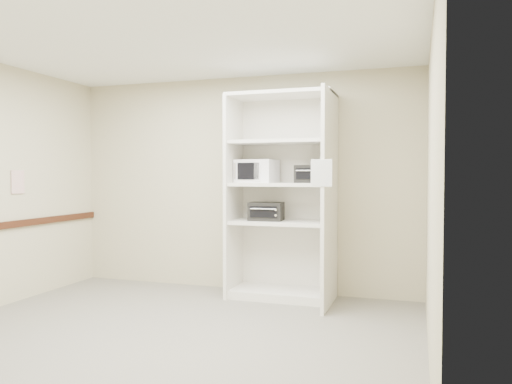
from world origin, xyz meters
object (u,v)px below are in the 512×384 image
(toaster_oven_upper, at_px, (312,174))
(shelving_unit, at_px, (285,203))
(microwave, at_px, (257,171))
(toaster_oven_lower, at_px, (266,211))

(toaster_oven_upper, bearing_deg, shelving_unit, -168.00)
(microwave, bearing_deg, toaster_oven_upper, 5.24)
(shelving_unit, distance_m, microwave, 0.53)
(microwave, bearing_deg, shelving_unit, -0.76)
(shelving_unit, xyz_separation_m, toaster_oven_upper, (0.31, 0.03, 0.34))
(shelving_unit, bearing_deg, toaster_oven_lower, -174.57)
(toaster_oven_lower, bearing_deg, shelving_unit, 1.15)
(shelving_unit, height_order, toaster_oven_upper, shelving_unit)
(shelving_unit, height_order, toaster_oven_lower, shelving_unit)
(toaster_oven_upper, xyz_separation_m, toaster_oven_lower, (-0.54, -0.06, -0.44))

